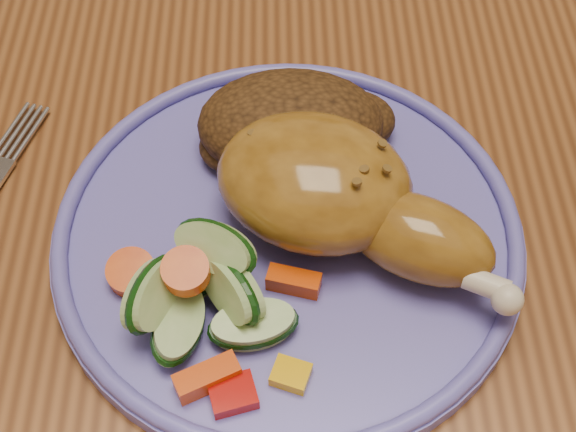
% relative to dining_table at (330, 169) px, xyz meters
% --- Properties ---
extents(dining_table, '(0.90, 1.40, 0.75)m').
position_rel_dining_table_xyz_m(dining_table, '(0.00, 0.00, 0.00)').
color(dining_table, brown).
rests_on(dining_table, ground).
extents(plate, '(0.28, 0.28, 0.01)m').
position_rel_dining_table_xyz_m(plate, '(-0.04, -0.12, 0.09)').
color(plate, '#5B54B4').
rests_on(plate, dining_table).
extents(plate_rim, '(0.28, 0.28, 0.01)m').
position_rel_dining_table_xyz_m(plate_rim, '(-0.04, -0.12, 0.10)').
color(plate_rim, '#5B54B4').
rests_on(plate_rim, plate).
extents(chicken_leg, '(0.18, 0.15, 0.06)m').
position_rel_dining_table_xyz_m(chicken_leg, '(-0.01, -0.12, 0.12)').
color(chicken_leg, '#94641F').
rests_on(chicken_leg, plate).
extents(rice_pilaf, '(0.12, 0.08, 0.05)m').
position_rel_dining_table_xyz_m(rice_pilaf, '(-0.03, -0.06, 0.11)').
color(rice_pilaf, '#442911').
rests_on(rice_pilaf, plate).
extents(vegetable_pile, '(0.12, 0.11, 0.05)m').
position_rel_dining_table_xyz_m(vegetable_pile, '(-0.08, -0.18, 0.11)').
color(vegetable_pile, '#A50A05').
rests_on(vegetable_pile, plate).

